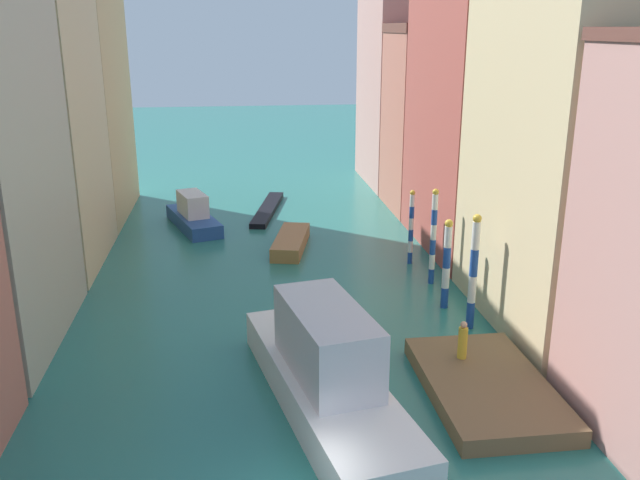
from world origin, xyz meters
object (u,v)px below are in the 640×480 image
gondola_black (268,209)px  vaporetto_white (327,372)px  person_on_dock (463,341)px  motorboat_0 (193,215)px  mooring_pole_2 (433,236)px  mooring_pole_3 (411,226)px  waterfront_dock (486,387)px  mooring_pole_0 (473,271)px  motorboat_1 (291,242)px  mooring_pole_1 (447,263)px

gondola_black → vaporetto_white: bearing=-88.6°
person_on_dock → motorboat_0: 24.37m
mooring_pole_2 → vaporetto_white: mooring_pole_2 is taller
mooring_pole_2 → mooring_pole_3: bearing=95.7°
mooring_pole_3 → person_on_dock: bearing=-95.7°
waterfront_dock → motorboat_0: size_ratio=1.03×
mooring_pole_0 → mooring_pole_3: 8.78m
mooring_pole_3 → vaporetto_white: (-6.79, -14.48, -0.79)m
vaporetto_white → motorboat_1: bearing=89.0°
mooring_pole_2 → motorboat_1: mooring_pole_2 is taller
mooring_pole_1 → mooring_pole_3: size_ratio=1.03×
mooring_pole_1 → gondola_black: size_ratio=0.48×
waterfront_dock → motorboat_1: motorboat_1 is taller
mooring_pole_1 → motorboat_0: size_ratio=0.62×
vaporetto_white → person_on_dock: bearing=18.1°
vaporetto_white → motorboat_1: 18.08m
person_on_dock → gondola_black: size_ratio=0.17×
person_on_dock → mooring_pole_0: bearing=66.2°
mooring_pole_3 → vaporetto_white: size_ratio=0.35×
person_on_dock → vaporetto_white: 5.81m
mooring_pole_0 → gondola_black: mooring_pole_0 is taller
person_on_dock → gondola_black: person_on_dock is taller
motorboat_0 → mooring_pole_0: bearing=-53.5°
mooring_pole_0 → vaporetto_white: bearing=-141.7°
mooring_pole_0 → mooring_pole_1: size_ratio=1.20×
mooring_pole_0 → mooring_pole_1: mooring_pole_0 is taller
vaporetto_white → motorboat_1: vaporetto_white is taller
person_on_dock → mooring_pole_2: (1.58, 9.49, 1.24)m
mooring_pole_1 → motorboat_0: 19.85m
mooring_pole_2 → motorboat_1: bearing=135.2°
mooring_pole_2 → mooring_pole_3: mooring_pole_2 is taller
mooring_pole_2 → motorboat_0: mooring_pole_2 is taller
waterfront_dock → mooring_pole_0: mooring_pole_0 is taller
mooring_pole_0 → mooring_pole_3: (-0.47, 8.75, -0.51)m
mooring_pole_2 → motorboat_0: 17.75m
mooring_pole_1 → gondola_black: mooring_pole_1 is taller
mooring_pole_2 → vaporetto_white: bearing=-122.2°
waterfront_dock → mooring_pole_3: bearing=86.4°
waterfront_dock → motorboat_1: size_ratio=1.23×
waterfront_dock → person_on_dock: person_on_dock is taller
waterfront_dock → motorboat_1: 18.81m
person_on_dock → mooring_pole_3: (1.26, 12.68, 0.83)m
mooring_pole_2 → mooring_pole_3: size_ratio=1.19×
person_on_dock → motorboat_0: size_ratio=0.21×
mooring_pole_0 → mooring_pole_3: mooring_pole_0 is taller
gondola_black → motorboat_1: size_ratio=1.54×
mooring_pole_2 → gondola_black: (-7.74, 15.48, -2.41)m
mooring_pole_3 → gondola_black: bearing=121.1°
gondola_black → motorboat_0: motorboat_0 is taller
vaporetto_white → motorboat_1: (0.30, 18.06, -0.99)m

